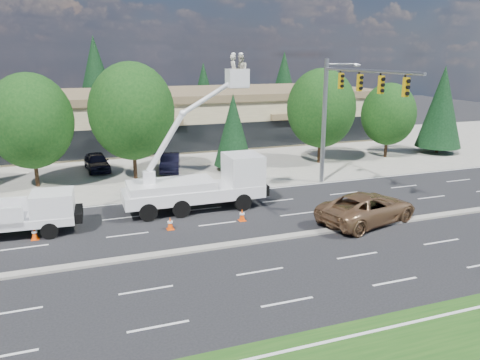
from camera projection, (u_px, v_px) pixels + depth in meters
name	position (u px, v px, depth m)	size (l,w,h in m)	color
ground	(236.00, 245.00, 23.53)	(140.00, 140.00, 0.00)	black
concrete_apron	(162.00, 162.00, 41.71)	(140.00, 22.00, 0.01)	gray
road_median	(236.00, 244.00, 23.51)	(120.00, 0.55, 0.12)	gray
strip_mall	(144.00, 117.00, 50.04)	(50.40, 15.40, 5.50)	tan
tree_front_c	(30.00, 121.00, 32.67)	(5.86, 5.86, 8.13)	#332114
tree_front_d	(132.00, 111.00, 34.85)	(6.36, 6.36, 8.82)	#332114
tree_front_e	(233.00, 130.00, 37.92)	(3.19, 3.19, 6.28)	#332114
tree_front_f	(321.00, 108.00, 40.16)	(5.90, 5.90, 8.19)	#332114
tree_front_g	(388.00, 114.00, 42.65)	(4.93, 4.93, 6.84)	#332114
tree_front_h	(442.00, 107.00, 44.48)	(4.22, 4.22, 8.32)	#332114
tree_back_b	(96.00, 80.00, 58.79)	(5.88, 5.88, 11.60)	#332114
tree_back_c	(204.00, 91.00, 63.82)	(4.18, 4.18, 8.24)	#332114
tree_back_d	(284.00, 84.00, 67.53)	(4.93, 4.93, 9.71)	#332114
signal_mast	(341.00, 104.00, 31.63)	(2.76, 10.16, 9.00)	gray
utility_pickup	(26.00, 218.00, 24.65)	(5.94, 2.57, 2.23)	white
bucket_truck	(207.00, 177.00, 28.66)	(8.69, 2.81, 9.38)	white
traffic_cone_a	(35.00, 233.00, 24.13)	(0.40, 0.40, 0.70)	#FC4807
traffic_cone_b	(170.00, 223.00, 25.53)	(0.40, 0.40, 0.70)	#FC4807
traffic_cone_c	(242.00, 215.00, 26.86)	(0.40, 0.40, 0.70)	#FC4807
minivan	(367.00, 208.00, 26.49)	(2.86, 6.20, 1.72)	#916A46
parked_car_west	(97.00, 162.00, 38.39)	(1.74, 4.34, 1.48)	black
parked_car_east	(170.00, 163.00, 38.26)	(1.51, 4.34, 1.43)	black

